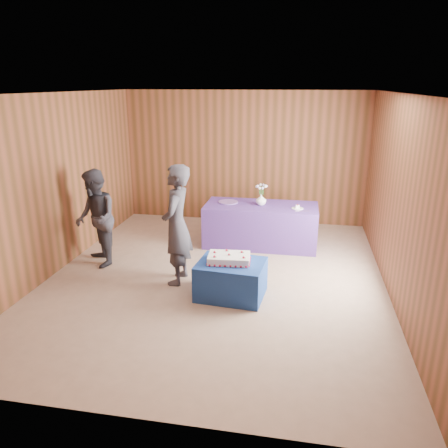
% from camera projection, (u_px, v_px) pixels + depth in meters
% --- Properties ---
extents(ground, '(6.00, 6.00, 0.00)m').
position_uv_depth(ground, '(216.00, 278.00, 6.65)').
color(ground, gray).
rests_on(ground, ground).
extents(room_shell, '(5.04, 6.04, 2.72)m').
position_uv_depth(room_shell, '(215.00, 160.00, 6.09)').
color(room_shell, brown).
rests_on(room_shell, ground).
extents(cake_table, '(0.96, 0.78, 0.50)m').
position_uv_depth(cake_table, '(231.00, 279.00, 6.02)').
color(cake_table, navy).
rests_on(cake_table, ground).
extents(serving_table, '(2.00, 0.91, 0.75)m').
position_uv_depth(serving_table, '(261.00, 225.00, 7.91)').
color(serving_table, '#522E7F').
rests_on(serving_table, ground).
extents(sheet_cake, '(0.62, 0.44, 0.14)m').
position_uv_depth(sheet_cake, '(229.00, 258.00, 5.95)').
color(sheet_cake, white).
rests_on(sheet_cake, cake_table).
extents(vase, '(0.22, 0.22, 0.19)m').
position_uv_depth(vase, '(261.00, 200.00, 7.77)').
color(vase, white).
rests_on(vase, serving_table).
extents(flower_spray, '(0.22, 0.21, 0.17)m').
position_uv_depth(flower_spray, '(261.00, 187.00, 7.70)').
color(flower_spray, '#2E712D').
rests_on(flower_spray, vase).
extents(platter, '(0.47, 0.47, 0.02)m').
position_uv_depth(platter, '(228.00, 202.00, 7.95)').
color(platter, '#7752A4').
rests_on(platter, serving_table).
extents(plate, '(0.23, 0.23, 0.01)m').
position_uv_depth(plate, '(298.00, 208.00, 7.56)').
color(plate, white).
rests_on(plate, serving_table).
extents(cake_slice, '(0.07, 0.06, 0.08)m').
position_uv_depth(cake_slice, '(298.00, 207.00, 7.55)').
color(cake_slice, white).
rests_on(cake_slice, plate).
extents(knife, '(0.26, 0.08, 0.00)m').
position_uv_depth(knife, '(302.00, 211.00, 7.42)').
color(knife, silver).
rests_on(knife, serving_table).
extents(guest_left, '(0.43, 0.65, 1.76)m').
position_uv_depth(guest_left, '(177.00, 225.00, 6.27)').
color(guest_left, '#33323B').
rests_on(guest_left, ground).
extents(guest_right, '(0.93, 0.96, 1.57)m').
position_uv_depth(guest_right, '(96.00, 219.00, 6.91)').
color(guest_right, '#33323C').
rests_on(guest_right, ground).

